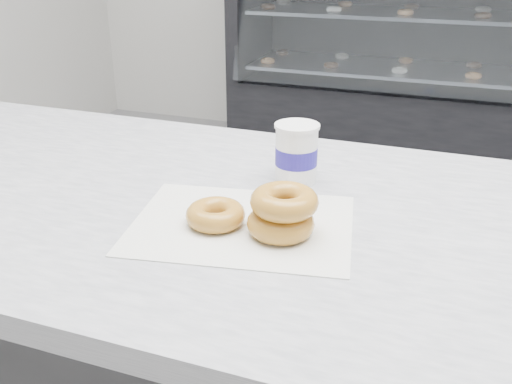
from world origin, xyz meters
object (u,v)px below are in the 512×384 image
donut_single (216,215)px  donut_stack (282,212)px  coffee_cup (296,152)px  display_case (435,86)px

donut_single → donut_stack: 0.11m
donut_single → coffee_cup: bearing=72.4°
display_case → coffee_cup: (-0.12, -2.59, 0.46)m
display_case → donut_single: size_ratio=25.77×
display_case → donut_single: bearing=-93.8°
donut_single → display_case: bearing=86.2°
donut_single → donut_stack: size_ratio=0.68×
display_case → coffee_cup: bearing=-92.6°
display_case → donut_stack: bearing=-91.6°
display_case → donut_stack: display_case is taller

